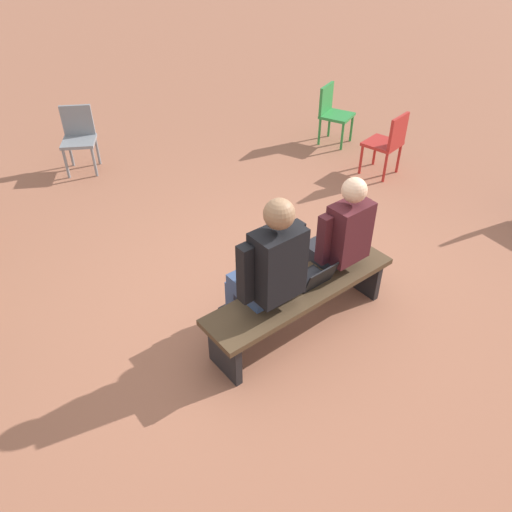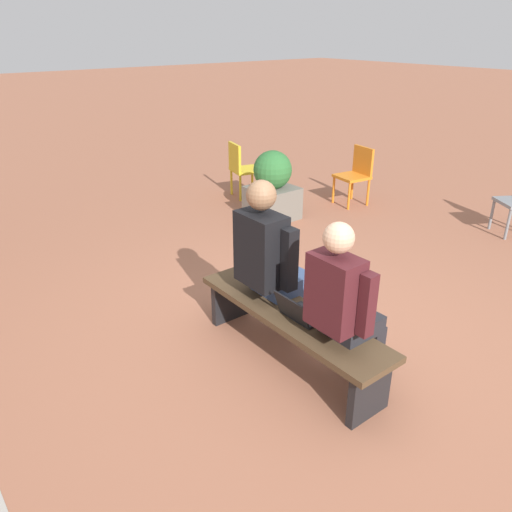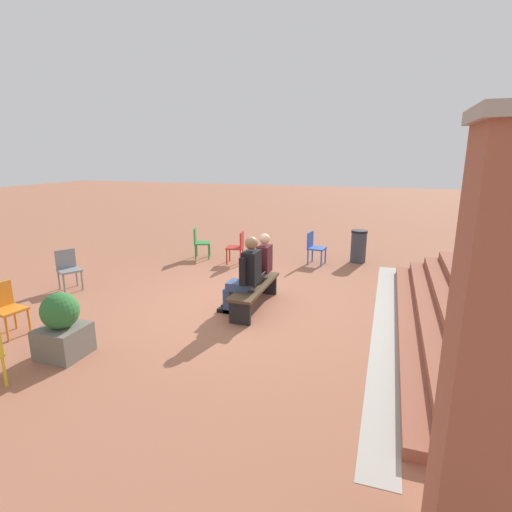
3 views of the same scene
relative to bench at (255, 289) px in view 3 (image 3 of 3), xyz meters
The scene contains 15 objects.
ground_plane 0.45m from the bench, 91.56° to the right, with size 60.00×60.00×0.00m, color #9E6047.
concrete_strip 2.36m from the bench, 90.00° to the left, with size 7.28×0.40×0.01m, color #A8A399.
brick_steps 3.29m from the bench, 90.00° to the left, with size 6.48×1.20×0.60m.
brick_pillar_left_of_steps 5.20m from the bench, 35.44° to the left, with size 0.64×0.64×3.03m.
bench is the anchor object (origin of this frame).
person_student 0.58m from the bench, behind, with size 0.53×0.67×1.32m.
person_adult 0.51m from the bench, 12.80° to the right, with size 0.59×0.74×1.42m.
laptop 0.18m from the bench, behind, with size 0.32×0.29×0.21m.
plastic_chair_foreground 3.46m from the bench, behind, with size 0.47×0.47×0.84m.
plastic_chair_far_left 4.11m from the bench, 86.94° to the right, with size 0.58×0.58×0.84m.
plastic_chair_far_right 4.02m from the bench, 139.07° to the right, with size 0.54×0.54×0.84m.
plastic_chair_near_bench_left 3.17m from the bench, 153.24° to the right, with size 0.49×0.49×0.84m.
plastic_chair_by_pillar 4.09m from the bench, 55.38° to the right, with size 0.48×0.48×0.84m.
planter 3.27m from the bench, 37.37° to the right, with size 0.60×0.60×0.94m.
litter_bin 4.26m from the bench, 158.48° to the left, with size 0.42×0.42×0.86m.
Camera 3 is at (6.66, 2.51, 2.78)m, focal length 28.00 mm.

